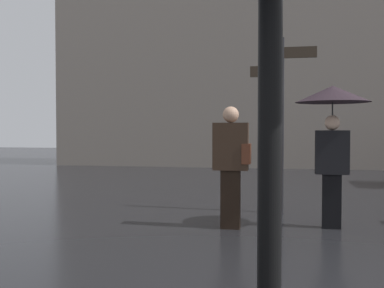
{
  "coord_description": "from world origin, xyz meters",
  "views": [
    {
      "loc": [
        -0.41,
        -2.61,
        1.38
      ],
      "look_at": [
        -2.01,
        5.89,
        1.11
      ],
      "focal_mm": 42.55,
      "sensor_mm": 36.0,
      "label": 1
    }
  ],
  "objects": [
    {
      "name": "street_signpost",
      "position": [
        -0.34,
        5.06,
        1.76
      ],
      "size": [
        1.08,
        0.08,
        2.9
      ],
      "color": "black",
      "rests_on": "ground"
    },
    {
      "name": "pedestrian_with_bag",
      "position": [
        -1.03,
        3.71,
        0.97
      ],
      "size": [
        0.52,
        0.24,
        1.71
      ],
      "rotation": [
        0.0,
        0.0,
        1.12
      ],
      "color": "black",
      "rests_on": "ground"
    },
    {
      "name": "pedestrian_with_umbrella",
      "position": [
        0.35,
        3.99,
        1.6
      ],
      "size": [
        1.03,
        1.03,
        2.0
      ],
      "rotation": [
        0.0,
        0.0,
        3.8
      ],
      "color": "black",
      "rests_on": "ground"
    }
  ]
}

